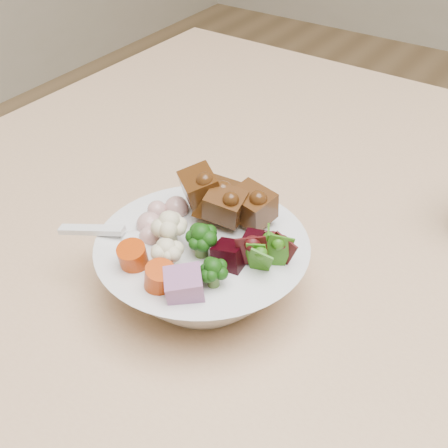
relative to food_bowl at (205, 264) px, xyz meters
The scene contains 2 objects.
food_bowl is the anchor object (origin of this frame).
soup_spoon 0.08m from the food_bowl, 152.65° to the right, with size 0.09×0.05×0.02m.
Camera 1 is at (-0.23, -0.33, 1.23)m, focal length 50.00 mm.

